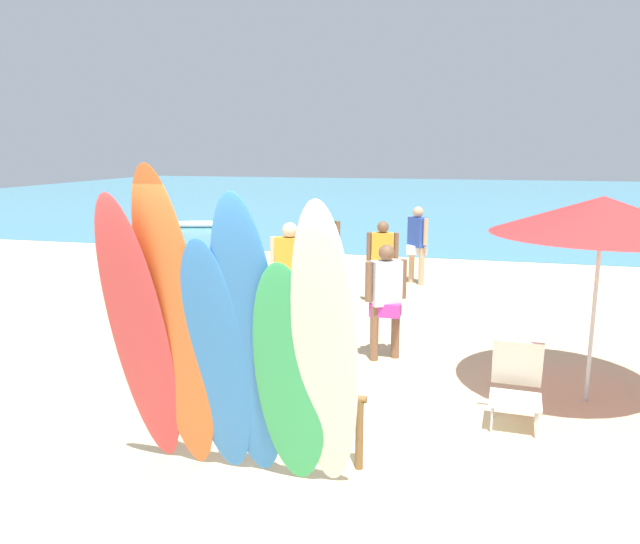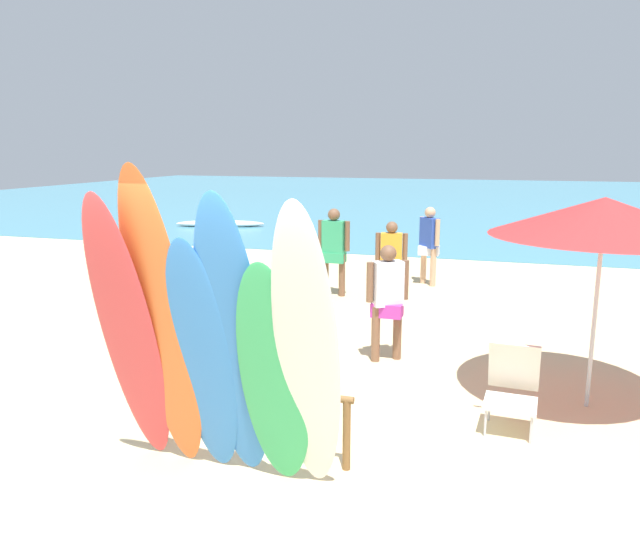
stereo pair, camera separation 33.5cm
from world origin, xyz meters
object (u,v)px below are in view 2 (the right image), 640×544
object	(u,v)px
beachgoer_strolling	(387,295)
surfboard_white_5	(307,356)
surfboard_red_0	(129,336)
distant_boat	(220,224)
surfboard_orange_1	(162,326)
beachgoer_photographing	(429,240)
surfboard_rack	(247,402)
beachgoer_by_water	(295,269)
surfboard_blue_3	(233,344)
beach_umbrella	(604,217)
surfboard_green_4	(274,379)
beach_chair_red	(512,384)
surfboard_blue_2	(203,360)
beachgoer_near_rack	(391,257)
beachgoer_midbeach	(334,246)

from	to	relation	value
beachgoer_strolling	surfboard_white_5	bearing A→B (deg)	-123.13
surfboard_red_0	distant_boat	world-z (taller)	surfboard_red_0
surfboard_white_5	distant_boat	xyz separation A→B (m)	(-8.31, 15.34, -1.11)
surfboard_orange_1	beachgoer_photographing	xyz separation A→B (m)	(1.18, 8.11, -0.41)
surfboard_rack	beachgoer_by_water	xyz separation A→B (m)	(-0.86, 3.78, 0.46)
surfboard_blue_3	beach_umbrella	xyz separation A→B (m)	(2.96, 2.57, 0.83)
surfboard_green_4	beachgoer_strolling	size ratio (longest dim) A/B	1.31
beachgoer_photographing	distant_boat	world-z (taller)	beachgoer_photographing
beachgoer_photographing	beach_umbrella	world-z (taller)	beach_umbrella
surfboard_red_0	surfboard_orange_1	xyz separation A→B (m)	(0.31, 0.02, 0.10)
beachgoer_by_water	beach_chair_red	world-z (taller)	beachgoer_by_water
beachgoer_by_water	beach_umbrella	world-z (taller)	beach_umbrella
surfboard_rack	surfboard_red_0	bearing A→B (deg)	-145.08
surfboard_green_4	beachgoer_photographing	size ratio (longest dim) A/B	1.27
surfboard_blue_2	beachgoer_strolling	size ratio (longest dim) A/B	1.41
surfboard_blue_3	beachgoer_by_water	xyz separation A→B (m)	(-0.99, 4.31, -0.27)
beachgoer_near_rack	beachgoer_midbeach	xyz separation A→B (m)	(-1.16, 0.37, 0.09)
surfboard_rack	surfboard_blue_3	world-z (taller)	surfboard_blue_3
beach_umbrella	distant_boat	xyz separation A→B (m)	(-10.64, 12.70, -1.95)
beachgoer_near_rack	beach_chair_red	distance (m)	4.89
surfboard_blue_3	distant_boat	size ratio (longest dim) A/B	0.79
surfboard_blue_2	beachgoer_strolling	distance (m)	3.48
surfboard_red_0	beachgoer_near_rack	distance (m)	6.40
surfboard_blue_2	beachgoer_midbeach	size ratio (longest dim) A/B	1.31
surfboard_blue_2	distant_boat	world-z (taller)	surfboard_blue_2
surfboard_red_0	surfboard_green_4	xyz separation A→B (m)	(1.27, 0.03, -0.24)
beachgoer_photographing	beachgoer_strolling	bearing A→B (deg)	136.10
surfboard_blue_2	beach_chair_red	world-z (taller)	surfboard_blue_2
surfboard_red_0	beachgoer_strolling	xyz separation A→B (m)	(1.53, 3.42, -0.34)
surfboard_green_4	distant_boat	world-z (taller)	surfboard_green_4
beachgoer_by_water	beachgoer_strolling	bearing A→B (deg)	-27.10
beachgoer_strolling	distant_boat	distance (m)	14.50
surfboard_orange_1	beachgoer_near_rack	size ratio (longest dim) A/B	1.82
surfboard_blue_2	beachgoer_photographing	xyz separation A→B (m)	(0.84, 8.07, -0.14)
surfboard_green_4	surfboard_blue_2	bearing A→B (deg)	178.26
surfboard_orange_1	beach_chair_red	distance (m)	3.48
beachgoer_by_water	beachgoer_midbeach	xyz separation A→B (m)	(-0.05, 2.33, -0.01)
beachgoer_midbeach	beachgoer_strolling	bearing A→B (deg)	121.12
surfboard_red_0	surfboard_green_4	distance (m)	1.30
surfboard_rack	surfboard_blue_2	xyz separation A→B (m)	(-0.15, -0.50, 0.56)
beach_umbrella	surfboard_orange_1	bearing A→B (deg)	-144.31
beachgoer_photographing	surfboard_white_5	bearing A→B (deg)	136.16
surfboard_green_4	beachgoer_photographing	world-z (taller)	surfboard_green_4
beachgoer_near_rack	distant_boat	bearing A→B (deg)	123.23
surfboard_orange_1	beachgoer_by_water	xyz separation A→B (m)	(-0.37, 4.32, -0.37)
surfboard_white_5	distant_boat	distance (m)	17.48
beachgoer_near_rack	beach_chair_red	bearing A→B (deg)	-72.71
beachgoer_near_rack	beachgoer_photographing	size ratio (longest dim) A/B	0.94
surfboard_red_0	beachgoer_strolling	bearing A→B (deg)	65.58
beachgoer_strolling	beachgoer_by_water	world-z (taller)	beachgoer_by_water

